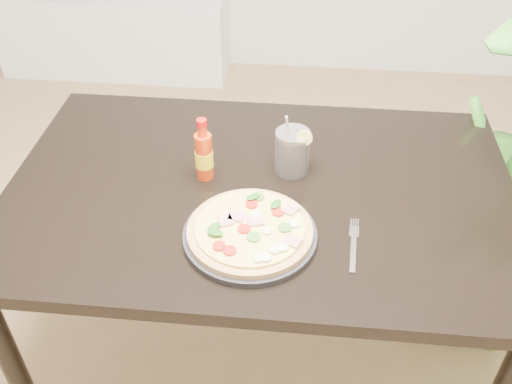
# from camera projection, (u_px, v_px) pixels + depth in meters

# --- Properties ---
(floor) EXTENTS (4.50, 4.50, 0.00)m
(floor) POSITION_uv_depth(u_px,v_px,m) (174.00, 352.00, 2.04)
(floor) COLOR #9E7A51
(floor) RESTS_ON ground
(dining_table) EXTENTS (1.40, 0.90, 0.75)m
(dining_table) POSITION_uv_depth(u_px,v_px,m) (260.00, 210.00, 1.62)
(dining_table) COLOR black
(dining_table) RESTS_ON ground
(plate) EXTENTS (0.33, 0.33, 0.02)m
(plate) POSITION_uv_depth(u_px,v_px,m) (250.00, 235.00, 1.41)
(plate) COLOR black
(plate) RESTS_ON dining_table
(pizza) EXTENTS (0.31, 0.31, 0.03)m
(pizza) POSITION_uv_depth(u_px,v_px,m) (251.00, 230.00, 1.40)
(pizza) COLOR tan
(pizza) RESTS_ON plate
(hot_sauce_bottle) EXTENTS (0.06, 0.06, 0.19)m
(hot_sauce_bottle) POSITION_uv_depth(u_px,v_px,m) (204.00, 155.00, 1.56)
(hot_sauce_bottle) COLOR red
(hot_sauce_bottle) RESTS_ON dining_table
(cola_cup) EXTENTS (0.10, 0.10, 0.19)m
(cola_cup) POSITION_uv_depth(u_px,v_px,m) (292.00, 152.00, 1.59)
(cola_cup) COLOR black
(cola_cup) RESTS_ON dining_table
(fork) EXTENTS (0.03, 0.19, 0.00)m
(fork) POSITION_uv_depth(u_px,v_px,m) (354.00, 243.00, 1.40)
(fork) COLOR silver
(fork) RESTS_ON dining_table
(plant_pot) EXTENTS (0.28, 0.28, 0.22)m
(plant_pot) POSITION_uv_depth(u_px,v_px,m) (486.00, 276.00, 2.17)
(plant_pot) COLOR brown
(plant_pot) RESTS_ON ground
(media_console) EXTENTS (1.40, 0.34, 0.50)m
(media_console) POSITION_uv_depth(u_px,v_px,m) (114.00, 34.00, 3.53)
(media_console) COLOR white
(media_console) RESTS_ON ground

